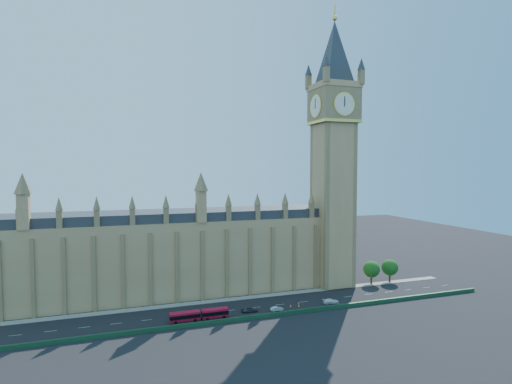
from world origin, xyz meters
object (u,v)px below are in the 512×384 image
object	(u,v)px
car_grey	(250,309)
car_white	(331,301)
car_silver	(277,309)
red_bus	(199,315)

from	to	relation	value
car_grey	car_white	distance (m)	26.39
car_grey	car_silver	distance (m)	8.10
red_bus	car_grey	world-z (taller)	red_bus
red_bus	car_white	distance (m)	41.60
red_bus	car_grey	distance (m)	15.31
car_silver	car_white	distance (m)	18.45
red_bus	car_white	xyz separation A→B (m)	(41.59, 0.64, -0.73)
car_grey	car_silver	xyz separation A→B (m)	(7.93, -1.61, -0.17)
red_bus	car_white	size ratio (longest dim) A/B	3.27
car_silver	car_white	bearing A→B (deg)	-88.14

